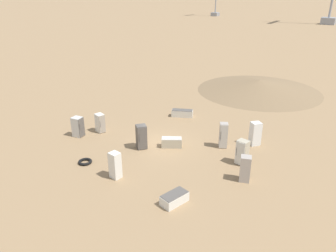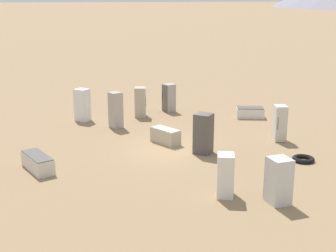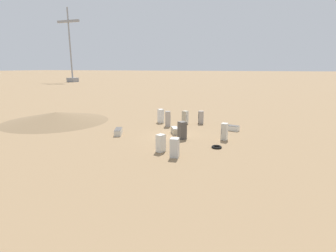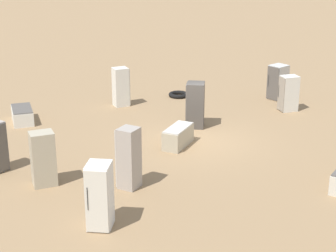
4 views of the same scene
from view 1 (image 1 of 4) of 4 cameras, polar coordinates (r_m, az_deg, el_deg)
name	(u,v)px [view 1 (image 1 of 4)]	position (r m, az deg, el deg)	size (l,w,h in m)	color
ground_plane	(161,144)	(25.06, -1.30, -3.15)	(1000.00, 1000.00, 0.00)	#937551
dirt_mound	(259,85)	(39.08, 15.54, 6.82)	(13.93, 13.93, 1.28)	#7F6647
discarded_fridge_0	(115,165)	(20.75, -9.21, -6.75)	(0.66, 0.75, 1.74)	silver
discarded_fridge_1	(245,169)	(20.74, 13.29, -7.24)	(0.79, 0.78, 1.68)	#A89E93
discarded_fridge_2	(78,127)	(27.01, -15.42, -0.13)	(0.77, 0.86, 1.61)	silver
discarded_fridge_3	(182,113)	(30.19, 2.50, 2.25)	(1.40, 2.06, 0.65)	beige
discarded_fridge_4	(223,135)	(24.53, 9.62, -1.61)	(0.79, 0.79, 1.93)	#A89E93
discarded_fridge_5	(242,152)	(22.55, 12.79, -4.50)	(0.76, 0.83, 1.73)	#B2A88E
discarded_fridge_6	(141,137)	(24.15, -4.65, -1.89)	(1.01, 1.01, 1.82)	#4C4742
discarded_fridge_7	(174,198)	(18.57, 1.12, -12.49)	(1.71, 1.19, 0.60)	silver
discarded_fridge_8	(172,142)	(24.49, 0.64, -2.87)	(1.32, 1.62, 0.73)	#B2A88E
discarded_fridge_9	(255,134)	(25.47, 14.97, -1.29)	(0.96, 0.95, 1.81)	white
discarded_fridge_10	(100,123)	(27.40, -11.74, 0.52)	(0.77, 0.88, 1.55)	silver
scrap_tire	(85,162)	(23.14, -14.24, -6.05)	(0.94, 0.94, 0.19)	black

